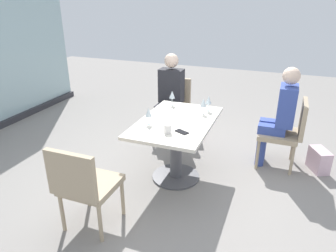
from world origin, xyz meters
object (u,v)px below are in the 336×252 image
Objects in this scene: wine_glass_3 at (203,103)px; handbag_1 at (194,130)px; chair_far_right at (172,105)px; cell_phone_on_table at (182,132)px; wine_glass_0 at (172,95)px; handbag_0 at (319,160)px; chair_far_left at (84,183)px; coffee_cup at (168,129)px; dining_table_main at (176,137)px; wine_glass_1 at (209,100)px; person_far_right at (170,94)px; wine_glass_2 at (149,113)px; chair_front_right at (287,130)px; person_front_right at (280,113)px.

handbag_1 is (0.81, 0.32, -0.72)m from wine_glass_3.
chair_far_right is 6.04× the size of cell_phone_on_table.
wine_glass_3 is (-0.16, -0.44, 0.00)m from wine_glass_0.
wine_glass_0 is 1.98m from handbag_0.
chair_far_left is 9.67× the size of coffee_cup.
wine_glass_0 is at bearing 148.67° from handbag_1.
handbag_1 is at bearing 5.49° from dining_table_main.
coffee_cup is (-0.77, 0.22, -0.09)m from wine_glass_1.
coffee_cup reaches higher than dining_table_main.
person_far_right is 0.67m from handbag_1.
chair_far_left is at bearing 155.50° from wine_glass_1.
dining_table_main is 6.57× the size of wine_glass_2.
wine_glass_3 is at bearing 114.45° from chair_front_right.
chair_far_right and chair_far_left have the same top height.
coffee_cup is (-1.09, 1.14, 0.28)m from chair_front_right.
wine_glass_3 is (-0.12, 0.03, 0.00)m from wine_glass_1.
person_front_right reaches higher than wine_glass_0.
chair_front_right is at bearing -46.46° from coffee_cup.
chair_far_right is 2.10m from handbag_0.
chair_far_right is 4.70× the size of wine_glass_3.
person_far_right is at bearing 23.38° from wine_glass_0.
chair_front_right reaches higher than handbag_1.
cell_phone_on_table is at bearing 169.68° from handbag_1.
person_far_right reaches higher than wine_glass_2.
person_far_right reaches higher than coffee_cup.
handbag_1 is at bearing -5.89° from wine_glass_2.
wine_glass_2 is at bearing 178.52° from wine_glass_0.
wine_glass_2 is 1.00× the size of wine_glass_3.
chair_far_left is at bearing 169.35° from cell_phone_on_table.
dining_table_main is at bearing 125.23° from person_front_right.
wine_glass_1 is at bearing -38.10° from wine_glass_2.
wine_glass_3 is at bearing 19.43° from cell_phone_on_table.
handbag_0 is (1.12, -1.56, -0.64)m from coffee_cup.
wine_glass_1 is at bearing 79.45° from handbag_0.
handbag_1 is at bearing 53.18° from handbag_0.
chair_front_right is 2.90× the size of handbag_1.
handbag_1 is (0.38, 1.17, -0.56)m from person_front_right.
chair_far_left is at bearing 154.82° from wine_glass_3.
dining_table_main is 1.31m from person_front_right.
wine_glass_1 is 0.62× the size of handbag_0.
handbag_0 is at bearing -47.02° from chair_far_left.
person_front_right is (-0.37, -1.52, 0.20)m from chair_far_right.
chair_far_left is 0.69× the size of person_front_right.
person_front_right is (-0.00, 0.11, 0.20)m from chair_front_right.
handbag_0 is at bearing -85.06° from chair_front_right.
chair_far_right is 1.54m from cell_phone_on_table.
wine_glass_3 is (0.51, -0.46, 0.00)m from wine_glass_2.
wine_glass_2 is at bearing -169.97° from person_far_right.
handbag_0 is 1.00× the size of handbag_1.
person_far_right reaches higher than wine_glass_3.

